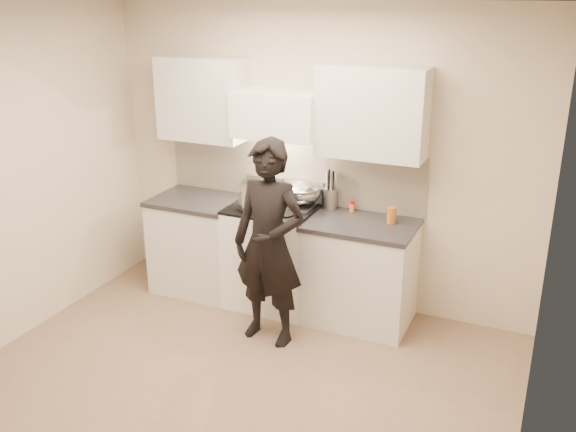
{
  "coord_description": "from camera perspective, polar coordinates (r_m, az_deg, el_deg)",
  "views": [
    {
      "loc": [
        2.01,
        -3.45,
        2.82
      ],
      "look_at": [
        0.02,
        1.05,
        1.03
      ],
      "focal_mm": 40.0,
      "sensor_mm": 36.0,
      "label": 1
    }
  ],
  "objects": [
    {
      "name": "wok",
      "position": [
        5.72,
        1.04,
        2.18
      ],
      "size": [
        0.41,
        0.51,
        0.33
      ],
      "color": "#B8B8B8",
      "rests_on": "stove"
    },
    {
      "name": "spice_jar",
      "position": [
        5.67,
        5.72,
        0.87
      ],
      "size": [
        0.04,
        0.04,
        0.1
      ],
      "color": "orange",
      "rests_on": "counter_right"
    },
    {
      "name": "counter_left",
      "position": [
        6.23,
        -7.85,
        -2.42
      ],
      "size": [
        0.82,
        0.67,
        0.92
      ],
      "color": "silver",
      "rests_on": "ground"
    },
    {
      "name": "utensil_crock",
      "position": [
        5.72,
        3.74,
        1.73
      ],
      "size": [
        0.13,
        0.13,
        0.35
      ],
      "color": "#A3A4A7",
      "rests_on": "counter_right"
    },
    {
      "name": "ground_plane",
      "position": [
        4.89,
        -5.34,
        -15.32
      ],
      "size": [
        4.0,
        4.0,
        0.0
      ],
      "primitive_type": "plane",
      "color": "#826955"
    },
    {
      "name": "stove",
      "position": [
        5.88,
        -1.34,
        -3.49
      ],
      "size": [
        0.76,
        0.65,
        0.96
      ],
      "color": "white",
      "rests_on": "ground"
    },
    {
      "name": "room_shell",
      "position": [
        4.51,
        -4.35,
        4.25
      ],
      "size": [
        4.04,
        3.54,
        2.7
      ],
      "color": "beige",
      "rests_on": "ground"
    },
    {
      "name": "stock_pot",
      "position": [
        5.6,
        -2.99,
        1.55
      ],
      "size": [
        0.37,
        0.34,
        0.18
      ],
      "color": "#B8B8B8",
      "rests_on": "stove"
    },
    {
      "name": "person",
      "position": [
        5.14,
        -1.69,
        -2.48
      ],
      "size": [
        0.66,
        0.46,
        1.71
      ],
      "primitive_type": "imported",
      "rotation": [
        0.0,
        0.0,
        -0.09
      ],
      "color": "black",
      "rests_on": "ground"
    },
    {
      "name": "counter_right",
      "position": [
        5.61,
        6.39,
        -4.96
      ],
      "size": [
        0.92,
        0.67,
        0.92
      ],
      "color": "silver",
      "rests_on": "ground"
    },
    {
      "name": "oil_glass",
      "position": [
        5.44,
        9.2,
        0.08
      ],
      "size": [
        0.08,
        0.08,
        0.14
      ],
      "color": "#AB5B1D",
      "rests_on": "counter_right"
    }
  ]
}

